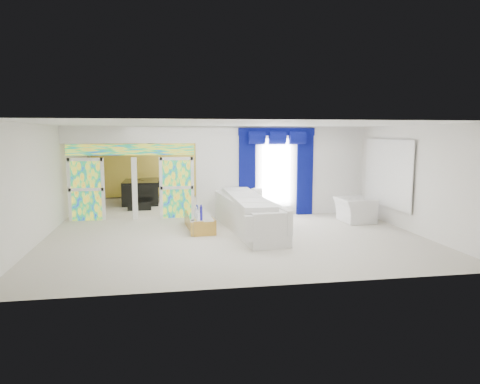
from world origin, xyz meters
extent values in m
plane|color=#B7AF9E|center=(0.00, 0.00, 0.00)|extent=(12.00, 12.00, 0.00)
cube|color=white|center=(2.15, 1.00, 1.50)|extent=(5.70, 0.18, 3.00)
cube|color=white|center=(-2.85, 1.00, 2.73)|extent=(4.30, 0.18, 0.55)
cube|color=#994C3F|center=(-4.28, 1.00, 1.00)|extent=(0.95, 0.04, 2.00)
cube|color=#994C3F|center=(-1.42, 1.00, 1.00)|extent=(0.95, 0.04, 2.00)
cube|color=#994C3F|center=(-2.85, 1.00, 2.25)|extent=(4.00, 0.05, 0.35)
cube|color=white|center=(1.90, 0.90, 1.45)|extent=(1.00, 0.02, 2.30)
cube|color=#030C46|center=(0.90, 0.87, 1.40)|extent=(0.55, 0.10, 2.80)
cube|color=#030C46|center=(2.90, 0.87, 1.40)|extent=(0.55, 0.10, 2.80)
cube|color=#030C46|center=(1.90, 0.87, 2.82)|extent=(2.60, 0.12, 0.25)
cube|color=white|center=(4.94, -1.00, 1.55)|extent=(0.04, 2.70, 1.90)
cube|color=gold|center=(0.00, 5.90, 1.50)|extent=(9.70, 0.12, 2.90)
cube|color=silver|center=(0.50, -1.24, 0.44)|extent=(1.38, 4.67, 0.88)
cube|color=#B48938|center=(-0.85, -0.94, 0.21)|extent=(0.78, 1.92, 0.42)
cube|color=white|center=(1.48, 0.62, 0.19)|extent=(1.16, 0.42, 0.38)
cylinder|color=silver|center=(1.18, 0.62, 0.67)|extent=(0.36, 0.36, 0.58)
imported|color=silver|center=(4.06, -0.65, 0.38)|extent=(1.05, 1.19, 0.76)
cube|color=black|center=(-2.73, 4.32, 0.45)|extent=(1.40, 1.82, 0.91)
cube|color=black|center=(-2.73, 2.72, 0.14)|extent=(0.84, 0.34, 0.28)
cube|color=tan|center=(-4.38, 3.18, 0.37)|extent=(0.61, 0.57, 0.75)
sphere|color=gold|center=(-2.30, 3.40, 2.65)|extent=(0.60, 0.60, 0.60)
cylinder|color=silver|center=(-0.92, -0.69, 0.48)|extent=(0.11, 0.11, 0.14)
cylinder|color=silver|center=(-0.91, -1.29, 0.48)|extent=(0.10, 0.10, 0.13)
cylinder|color=navy|center=(-0.87, -0.33, 0.50)|extent=(0.08, 0.08, 0.16)
cylinder|color=#191595|center=(-0.80, -1.00, 0.55)|extent=(0.08, 0.08, 0.26)
camera|label=1|loc=(-1.84, -13.58, 2.75)|focal=33.19mm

